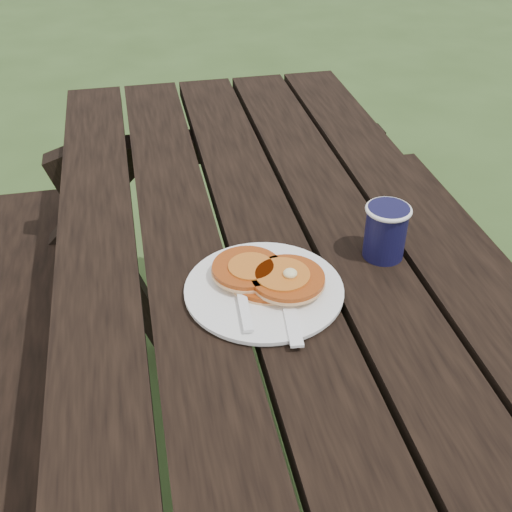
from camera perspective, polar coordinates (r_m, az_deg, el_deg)
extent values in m
cube|color=black|center=(1.11, 1.93, -1.84)|extent=(0.75, 1.80, 0.04)
cylinder|color=white|center=(1.04, 0.72, -3.08)|extent=(0.31, 0.31, 0.01)
cylinder|color=#AD4613|center=(1.04, 0.93, -2.12)|extent=(0.12, 0.12, 0.01)
cylinder|color=#AD4613|center=(1.05, -0.82, -1.11)|extent=(0.11, 0.11, 0.01)
cylinder|color=#AD4613|center=(1.02, 2.85, -2.04)|extent=(0.12, 0.12, 0.01)
cylinder|color=#AE5818|center=(1.02, 2.38, -1.60)|extent=(0.09, 0.09, 0.00)
ellipsoid|color=#F4E59E|center=(1.02, 3.06, -1.55)|extent=(0.02, 0.02, 0.01)
cube|color=white|center=(1.00, 2.94, -4.48)|extent=(0.04, 0.18, 0.00)
cylinder|color=black|center=(1.12, 11.44, 2.11)|extent=(0.07, 0.07, 0.10)
torus|color=white|center=(1.09, 11.72, 4.06)|extent=(0.08, 0.08, 0.01)
cylinder|color=black|center=(1.09, 11.70, 3.97)|extent=(0.06, 0.06, 0.01)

